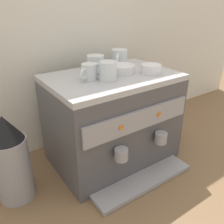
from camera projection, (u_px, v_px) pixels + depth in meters
ground_plane at (112, 156)px, 1.27m from camera, size 4.00×4.00×0.00m
tiled_backsplash_wall at (79, 35)px, 1.25m from camera, size 2.80×0.03×1.17m
espresso_machine at (113, 119)px, 1.18m from camera, size 0.59×0.50×0.45m
ceramic_cup_0 at (107, 71)px, 0.99m from camera, size 0.08×0.11×0.08m
ceramic_cup_1 at (89, 72)px, 1.00m from camera, size 0.10×0.07×0.07m
ceramic_cup_2 at (119, 58)px, 1.21m from camera, size 0.10×0.10×0.08m
ceramic_cup_3 at (96, 63)px, 1.12m from camera, size 0.10×0.11×0.08m
ceramic_bowl_0 at (121, 69)px, 1.10m from camera, size 0.12×0.12×0.04m
ceramic_bowl_1 at (151, 69)px, 1.10m from camera, size 0.09×0.09×0.04m
coffee_grinder at (11, 160)px, 0.94m from camera, size 0.14×0.14×0.38m
milk_pitcher at (171, 124)px, 1.45m from camera, size 0.09×0.09×0.15m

